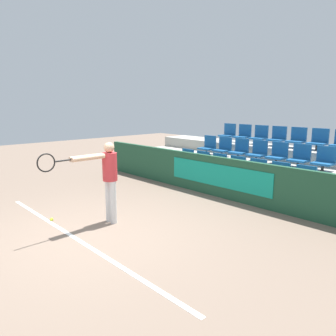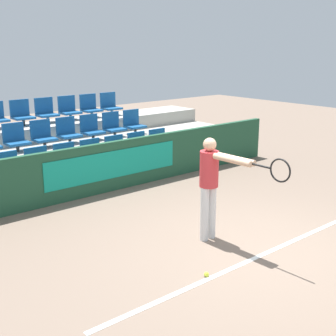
{
  "view_description": "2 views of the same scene",
  "coord_description": "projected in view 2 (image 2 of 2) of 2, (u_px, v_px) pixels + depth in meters",
  "views": [
    {
      "loc": [
        5.12,
        -2.72,
        2.34
      ],
      "look_at": [
        0.2,
        1.81,
        1.03
      ],
      "focal_mm": 35.0,
      "sensor_mm": 36.0,
      "label": 1
    },
    {
      "loc": [
        -5.13,
        -4.09,
        2.99
      ],
      "look_at": [
        0.18,
        2.16,
        0.77
      ],
      "focal_mm": 50.0,
      "sensor_mm": 36.0,
      "label": 2
    }
  ],
  "objects": [
    {
      "name": "stadium_chair_4",
      "position": [
        117.0,
        150.0,
        10.52
      ],
      "size": [
        0.48,
        0.4,
        0.6
      ],
      "color": "#333333",
      "rests_on": "bleacher_tier_front"
    },
    {
      "name": "stadium_chair_18",
      "position": [
        69.0,
        109.0,
        11.89
      ],
      "size": [
        0.48,
        0.4,
        0.6
      ],
      "color": "#333333",
      "rests_on": "bleacher_tier_back"
    },
    {
      "name": "stadium_chair_11",
      "position": [
        91.0,
        128.0,
        11.2
      ],
      "size": [
        0.48,
        0.4,
        0.6
      ],
      "color": "#333333",
      "rests_on": "bleacher_tier_middle"
    },
    {
      "name": "stadium_chair_13",
      "position": [
        133.0,
        123.0,
        11.99
      ],
      "size": [
        0.48,
        0.4,
        0.6
      ],
      "color": "#333333",
      "rests_on": "bleacher_tier_middle"
    },
    {
      "name": "stadium_chair_1",
      "position": [
        39.0,
        164.0,
        9.34
      ],
      "size": [
        0.48,
        0.4,
        0.6
      ],
      "color": "#333333",
      "rests_on": "bleacher_tier_front"
    },
    {
      "name": "court_baseline",
      "position": [
        265.0,
        253.0,
        6.82
      ],
      "size": [
        6.03,
        0.08,
        0.01
      ],
      "color": "white",
      "rests_on": "ground"
    },
    {
      "name": "stadium_chair_12",
      "position": [
        113.0,
        126.0,
        11.59
      ],
      "size": [
        0.48,
        0.4,
        0.6
      ],
      "color": "#333333",
      "rests_on": "bleacher_tier_middle"
    },
    {
      "name": "stadium_chair_2",
      "position": [
        67.0,
        159.0,
        9.73
      ],
      "size": [
        0.48,
        0.4,
        0.6
      ],
      "color": "#333333",
      "rests_on": "bleacher_tier_front"
    },
    {
      "name": "stadium_chair_3",
      "position": [
        93.0,
        155.0,
        10.13
      ],
      "size": [
        0.48,
        0.4,
        0.6
      ],
      "color": "#333333",
      "rests_on": "bleacher_tier_front"
    },
    {
      "name": "stadium_chair_5",
      "position": [
        139.0,
        146.0,
        10.91
      ],
      "size": [
        0.48,
        0.4,
        0.6
      ],
      "color": "#333333",
      "rests_on": "bleacher_tier_front"
    },
    {
      "name": "stadium_chair_16",
      "position": [
        22.0,
        114.0,
        11.1
      ],
      "size": [
        0.48,
        0.4,
        0.6
      ],
      "color": "#333333",
      "rests_on": "bleacher_tier_back"
    },
    {
      "name": "stadium_chair_0",
      "position": [
        8.0,
        169.0,
        8.95
      ],
      "size": [
        0.48,
        0.4,
        0.6
      ],
      "color": "#333333",
      "rests_on": "bleacher_tier_front"
    },
    {
      "name": "barrier_wall",
      "position": [
        112.0,
        166.0,
        9.61
      ],
      "size": [
        9.29,
        0.14,
        1.03
      ],
      "color": "#1E4C33",
      "rests_on": "ground"
    },
    {
      "name": "tennis_ball",
      "position": [
        206.0,
        274.0,
        6.14
      ],
      "size": [
        0.07,
        0.07,
        0.07
      ],
      "color": "#CCDB33",
      "rests_on": "ground"
    },
    {
      "name": "stadium_chair_10",
      "position": [
        68.0,
        132.0,
        10.81
      ],
      "size": [
        0.48,
        0.4,
        0.6
      ],
      "color": "#333333",
      "rests_on": "bleacher_tier_middle"
    },
    {
      "name": "stadium_chair_8",
      "position": [
        16.0,
        139.0,
        10.03
      ],
      "size": [
        0.48,
        0.4,
        0.6
      ],
      "color": "#333333",
      "rests_on": "bleacher_tier_middle"
    },
    {
      "name": "stadium_chair_19",
      "position": [
        90.0,
        107.0,
        12.28
      ],
      "size": [
        0.48,
        0.4,
        0.6
      ],
      "color": "#333333",
      "rests_on": "bleacher_tier_back"
    },
    {
      "name": "stadium_chair_17",
      "position": [
        46.0,
        111.0,
        11.5
      ],
      "size": [
        0.48,
        0.4,
        0.6
      ],
      "color": "#333333",
      "rests_on": "bleacher_tier_back"
    },
    {
      "name": "stadium_chair_6",
      "position": [
        160.0,
        143.0,
        11.3
      ],
      "size": [
        0.48,
        0.4,
        0.6
      ],
      "color": "#333333",
      "rests_on": "bleacher_tier_front"
    },
    {
      "name": "stadium_chair_20",
      "position": [
        110.0,
        105.0,
        12.67
      ],
      "size": [
        0.48,
        0.4,
        0.6
      ],
      "color": "#333333",
      "rests_on": "bleacher_tier_back"
    },
    {
      "name": "stadium_chair_9",
      "position": [
        43.0,
        135.0,
        10.42
      ],
      "size": [
        0.48,
        0.4,
        0.6
      ],
      "color": "#333333",
      "rests_on": "bleacher_tier_middle"
    },
    {
      "name": "tennis_player",
      "position": [
        213.0,
        180.0,
        7.02
      ],
      "size": [
        0.29,
        1.57,
        1.61
      ],
      "rotation": [
        0.0,
        0.0,
        0.02
      ],
      "color": "silver",
      "rests_on": "ground"
    },
    {
      "name": "bleacher_tier_back",
      "position": [
        51.0,
        144.0,
        11.61
      ],
      "size": [
        8.89,
        1.06,
        1.06
      ],
      "color": "#ADA89E",
      "rests_on": "ground"
    },
    {
      "name": "ground_plane",
      "position": [
        252.0,
        248.0,
        7.0
      ],
      "size": [
        30.0,
        30.0,
        0.0
      ],
      "primitive_type": "plane",
      "color": "#7A6656"
    },
    {
      "name": "bleacher_tier_front",
      "position": [
        97.0,
        176.0,
        10.15
      ],
      "size": [
        8.89,
        1.06,
        0.35
      ],
      "color": "#ADA89E",
      "rests_on": "ground"
    },
    {
      "name": "bleacher_tier_middle",
      "position": [
        72.0,
        159.0,
        10.88
      ],
      "size": [
        8.89,
        1.06,
        0.71
      ],
      "color": "#ADA89E",
      "rests_on": "ground"
    }
  ]
}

